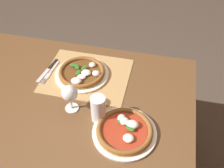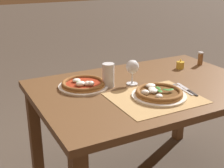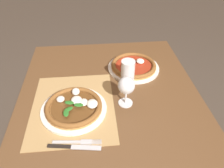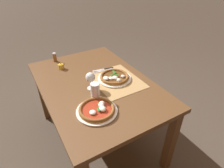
# 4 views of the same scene
# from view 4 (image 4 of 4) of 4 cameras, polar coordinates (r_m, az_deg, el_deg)

# --- Properties ---
(ground_plane) EXTENTS (24.00, 24.00, 0.00)m
(ground_plane) POSITION_cam_4_polar(r_m,az_deg,el_deg) (2.18, -4.11, -15.96)
(ground_plane) COLOR #473D33
(dining_table) EXTENTS (1.36, 0.92, 0.74)m
(dining_table) POSITION_cam_4_polar(r_m,az_deg,el_deg) (1.75, -4.95, -2.23)
(dining_table) COLOR brown
(dining_table) RESTS_ON ground
(paper_placemat) EXTENTS (0.48, 0.39, 0.00)m
(paper_placemat) POSITION_cam_4_polar(r_m,az_deg,el_deg) (1.71, 1.38, 1.14)
(paper_placemat) COLOR #A88451
(paper_placemat) RESTS_ON dining_table
(pizza_near) EXTENTS (0.31, 0.31, 0.05)m
(pizza_near) POSITION_cam_4_polar(r_m,az_deg,el_deg) (1.71, 0.73, 2.05)
(pizza_near) COLOR silver
(pizza_near) RESTS_ON paper_placemat
(pizza_far) EXTENTS (0.30, 0.30, 0.05)m
(pizza_far) POSITION_cam_4_polar(r_m,az_deg,el_deg) (1.37, -4.58, -7.80)
(pizza_far) COLOR silver
(pizza_far) RESTS_ON dining_table
(wine_glass) EXTENTS (0.08, 0.08, 0.16)m
(wine_glass) POSITION_cam_4_polar(r_m,az_deg,el_deg) (1.56, -6.58, 1.84)
(wine_glass) COLOR silver
(wine_glass) RESTS_ON dining_table
(pint_glass) EXTENTS (0.07, 0.07, 0.15)m
(pint_glass) POSITION_cam_4_polar(r_m,az_deg,el_deg) (1.45, -5.13, -2.38)
(pint_glass) COLOR silver
(pint_glass) RESTS_ON dining_table
(fork) EXTENTS (0.03, 0.20, 0.00)m
(fork) POSITION_cam_4_polar(r_m,az_deg,el_deg) (1.85, -2.75, 4.08)
(fork) COLOR #B7B7BC
(fork) RESTS_ON paper_placemat
(knife) EXTENTS (0.05, 0.22, 0.01)m
(knife) POSITION_cam_4_polar(r_m,az_deg,el_deg) (1.88, -2.78, 4.47)
(knife) COLOR black
(knife) RESTS_ON paper_placemat
(votive_candle) EXTENTS (0.06, 0.06, 0.07)m
(votive_candle) POSITION_cam_4_polar(r_m,az_deg,el_deg) (1.96, -15.26, 5.15)
(votive_candle) COLOR gold
(votive_candle) RESTS_ON dining_table
(pepper_shaker) EXTENTS (0.04, 0.04, 0.10)m
(pepper_shaker) POSITION_cam_4_polar(r_m,az_deg,el_deg) (2.11, -17.05, 7.81)
(pepper_shaker) COLOR brown
(pepper_shaker) RESTS_ON dining_table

